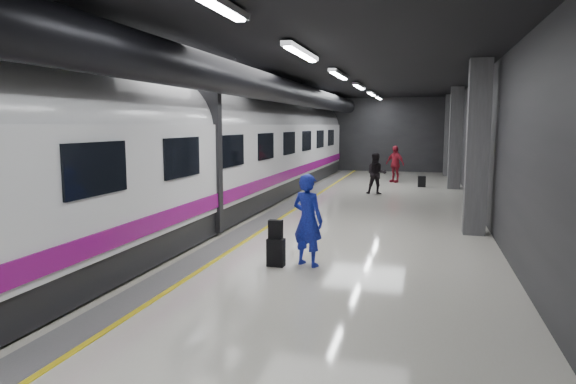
% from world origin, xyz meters
% --- Properties ---
extents(ground, '(40.00, 40.00, 0.00)m').
position_xyz_m(ground, '(0.00, 0.00, 0.00)').
color(ground, silver).
rests_on(ground, ground).
extents(platform_hall, '(10.02, 40.02, 4.51)m').
position_xyz_m(platform_hall, '(-0.29, 0.96, 3.54)').
color(platform_hall, black).
rests_on(platform_hall, ground).
extents(train, '(3.05, 38.00, 4.05)m').
position_xyz_m(train, '(-3.25, -0.00, 2.07)').
color(train, black).
rests_on(train, ground).
extents(traveler_main, '(0.80, 0.68, 1.88)m').
position_xyz_m(traveler_main, '(1.01, -2.12, 0.94)').
color(traveler_main, '#1A31C4').
rests_on(traveler_main, ground).
extents(suitcase_main, '(0.35, 0.23, 0.57)m').
position_xyz_m(suitcase_main, '(0.40, -2.34, 0.28)').
color(suitcase_main, black).
rests_on(suitcase_main, ground).
extents(shoulder_bag, '(0.28, 0.15, 0.38)m').
position_xyz_m(shoulder_bag, '(0.39, -2.30, 0.75)').
color(shoulder_bag, black).
rests_on(shoulder_bag, suitcase_main).
extents(traveler_far_a, '(0.90, 0.74, 1.71)m').
position_xyz_m(traveler_far_a, '(1.36, 9.14, 0.85)').
color(traveler_far_a, black).
rests_on(traveler_far_a, ground).
extents(traveler_far_b, '(1.13, 0.96, 1.82)m').
position_xyz_m(traveler_far_b, '(1.83, 13.94, 0.91)').
color(traveler_far_b, maroon).
rests_on(traveler_far_b, ground).
extents(suitcase_far, '(0.36, 0.26, 0.50)m').
position_xyz_m(suitcase_far, '(3.16, 12.22, 0.25)').
color(suitcase_far, black).
rests_on(suitcase_far, ground).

